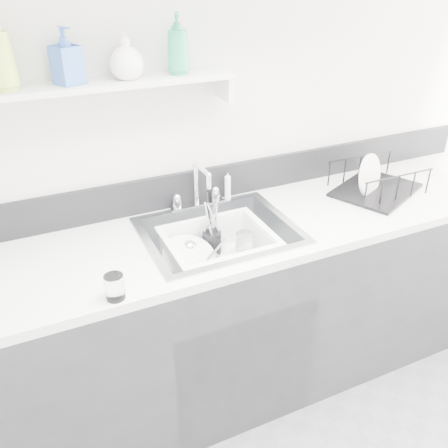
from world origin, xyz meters
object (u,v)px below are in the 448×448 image
sink (219,249)px  dish_rack (378,178)px  counter_run (220,315)px  wash_tub (219,252)px

sink → dish_rack: bearing=2.1°
counter_run → dish_rack: 1.02m
counter_run → sink: size_ratio=5.00×
counter_run → wash_tub: (-0.02, -0.04, 0.38)m
wash_tub → dish_rack: bearing=4.4°
wash_tub → dish_rack: dish_rack is taller
sink → wash_tub: size_ratio=1.44×
wash_tub → dish_rack: 0.90m
sink → dish_rack: (0.87, 0.03, 0.16)m
sink → wash_tub: bearing=-116.7°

